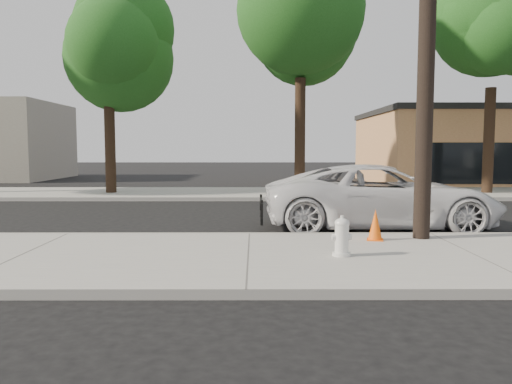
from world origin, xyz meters
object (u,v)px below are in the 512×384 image
police_cruiser (381,197)px  utility_pole (428,15)px  traffic_cone (375,225)px  fire_hydrant (342,238)px

police_cruiser → utility_pole: bearing=-171.7°
utility_pole → traffic_cone: size_ratio=14.22×
police_cruiser → fire_hydrant: police_cruiser is taller
utility_pole → traffic_cone: 4.37m
police_cruiser → traffic_cone: police_cruiser is taller
utility_pole → fire_hydrant: utility_pole is taller
police_cruiser → fire_hydrant: 4.24m
traffic_cone → police_cruiser: bearing=73.3°
fire_hydrant → utility_pole: bearing=41.1°
traffic_cone → utility_pole: bearing=12.4°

